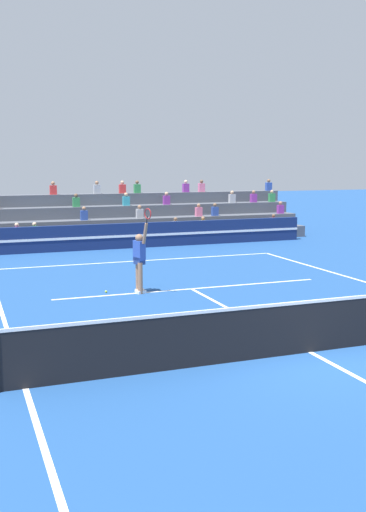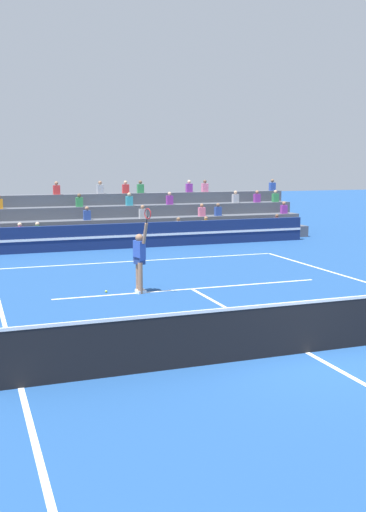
# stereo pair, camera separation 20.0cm
# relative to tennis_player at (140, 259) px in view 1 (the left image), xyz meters

# --- Properties ---
(ground_plane) EXTENTS (120.00, 120.00, 0.00)m
(ground_plane) POSITION_rel_tennis_player_xyz_m (1.60, -6.44, -0.99)
(ground_plane) COLOR navy
(court_lines) EXTENTS (11.10, 23.90, 0.01)m
(court_lines) POSITION_rel_tennis_player_xyz_m (1.60, -6.44, -0.99)
(court_lines) COLOR white
(court_lines) RESTS_ON ground
(tennis_net) EXTENTS (12.00, 0.10, 1.10)m
(tennis_net) POSITION_rel_tennis_player_xyz_m (1.60, -6.44, -0.45)
(tennis_net) COLOR black
(tennis_net) RESTS_ON ground
(sponsor_banner_wall) EXTENTS (18.00, 0.26, 1.10)m
(sponsor_banner_wall) POSITION_rel_tennis_player_xyz_m (1.60, 8.97, -0.44)
(sponsor_banner_wall) COLOR navy
(sponsor_banner_wall) RESTS_ON ground
(bleacher_stand) EXTENTS (20.07, 3.80, 2.83)m
(bleacher_stand) POSITION_rel_tennis_player_xyz_m (1.60, 12.14, -0.15)
(bleacher_stand) COLOR #4C515B
(bleacher_stand) RESTS_ON ground
(tennis_player) EXTENTS (0.36, 0.86, 2.50)m
(tennis_player) POSITION_rel_tennis_player_xyz_m (0.00, 0.00, 0.00)
(tennis_player) COLOR #9E7051
(tennis_player) RESTS_ON ground
(tennis_ball) EXTENTS (0.07, 0.07, 0.07)m
(tennis_ball) POSITION_rel_tennis_player_xyz_m (-0.91, 0.36, -0.96)
(tennis_ball) COLOR #C6DB33
(tennis_ball) RESTS_ON ground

